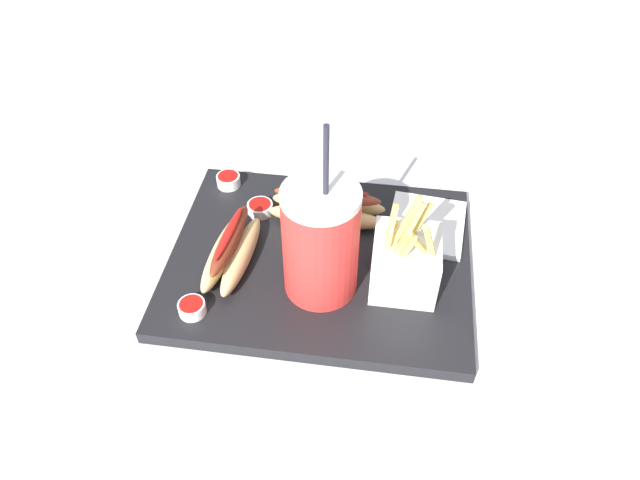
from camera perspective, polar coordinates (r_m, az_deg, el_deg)
The scene contains 10 objects.
ground_plane at distance 0.87m, azimuth 0.00°, elevation -2.79°, with size 2.40×2.40×0.02m, color silver.
food_tray at distance 0.85m, azimuth 0.00°, elevation -1.89°, with size 0.43×0.34×0.02m, color black.
soda_cup at distance 0.75m, azimuth 0.06°, elevation -0.16°, with size 0.10×0.10×0.26m.
fries_basket at distance 0.79m, azimuth 8.24°, elevation -2.14°, with size 0.09×0.09×0.15m.
hot_dog_1 at distance 0.83m, azimuth -8.60°, elevation -0.98°, with size 0.07×0.16×0.06m.
hot_dog_2 at distance 0.88m, azimuth 0.94°, elevation 3.20°, with size 0.18×0.06×0.06m.
ketchup_cup_1 at distance 0.91m, azimuth -5.83°, elevation 3.15°, with size 0.04×0.04×0.02m.
ketchup_cup_2 at distance 0.79m, azimuth -12.32°, elevation -6.40°, with size 0.04×0.04×0.02m.
ketchup_cup_3 at distance 0.96m, azimuth -8.87°, elevation 5.78°, with size 0.04×0.04×0.02m.
napkin_stack at distance 0.90m, azimuth 10.24°, elevation 1.48°, with size 0.11×0.12×0.01m, color white.
Camera 1 is at (0.08, -0.57, 0.64)m, focal length 33.01 mm.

